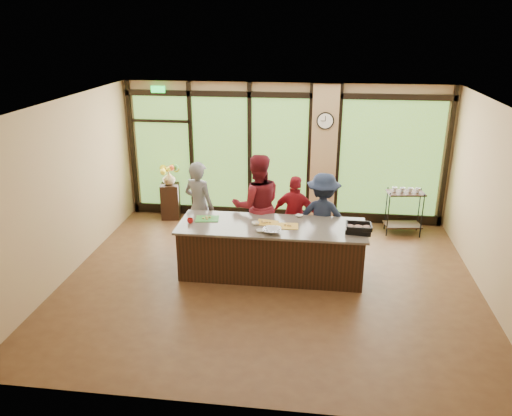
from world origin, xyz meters
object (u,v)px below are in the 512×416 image
(roasting_pan, at_px, (359,230))
(bar_cart, at_px, (404,206))
(cook_right, at_px, (323,217))
(flower_stand, at_px, (170,201))
(cook_left, at_px, (199,207))
(island_base, at_px, (271,251))

(roasting_pan, relative_size, bar_cart, 0.41)
(cook_right, distance_m, roasting_pan, 1.02)
(cook_right, relative_size, bar_cart, 1.65)
(flower_stand, xyz_separation_m, bar_cart, (5.06, -0.25, 0.21))
(cook_right, height_order, flower_stand, cook_right)
(cook_left, relative_size, roasting_pan, 4.33)
(cook_right, xyz_separation_m, roasting_pan, (0.58, -0.83, 0.13))
(island_base, height_order, cook_left, cook_left)
(cook_left, height_order, flower_stand, cook_left)
(island_base, distance_m, cook_right, 1.19)
(flower_stand, bearing_deg, bar_cart, -12.31)
(cook_right, bearing_deg, island_base, 48.36)
(cook_left, distance_m, roasting_pan, 3.04)
(roasting_pan, bearing_deg, cook_left, 169.33)
(flower_stand, bearing_deg, cook_left, -65.75)
(cook_left, relative_size, bar_cart, 1.77)
(cook_left, height_order, bar_cart, cook_left)
(cook_right, bearing_deg, flower_stand, -17.38)
(roasting_pan, height_order, flower_stand, roasting_pan)
(island_base, bearing_deg, cook_left, 151.46)
(cook_right, relative_size, flower_stand, 2.10)
(island_base, relative_size, cook_right, 1.87)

